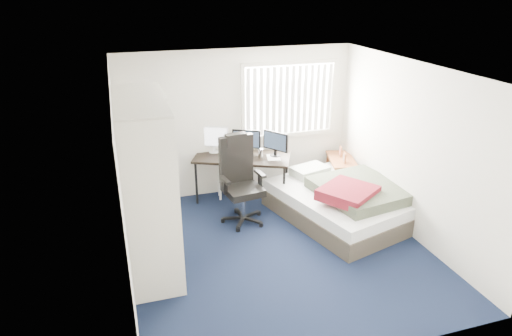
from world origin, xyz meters
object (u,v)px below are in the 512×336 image
object	(u,v)px
desk	(243,154)
nightstand	(341,162)
office_chair	(241,189)
bed	(343,201)

from	to	relation	value
desk	nightstand	bearing A→B (deg)	-5.57
desk	office_chair	bearing A→B (deg)	-108.39
office_chair	bed	world-z (taller)	office_chair
desk	bed	world-z (taller)	desk
desk	bed	size ratio (longest dim) A/B	0.71
office_chair	bed	bearing A→B (deg)	-15.73
bed	office_chair	bearing A→B (deg)	164.27
office_chair	nightstand	bearing A→B (deg)	15.60
desk	nightstand	world-z (taller)	desk
nightstand	office_chair	bearing A→B (deg)	-164.40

